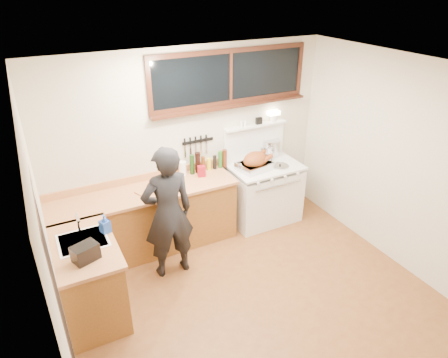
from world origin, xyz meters
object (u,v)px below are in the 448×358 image
cutting_board (155,187)px  roast_turkey (255,162)px  vintage_stove (263,191)px  man (168,213)px

cutting_board → roast_turkey: bearing=-1.1°
cutting_board → vintage_stove: bearing=0.7°
vintage_stove → man: 1.81m
roast_turkey → vintage_stove: bearing=14.7°
roast_turkey → man: bearing=-162.0°
vintage_stove → man: man is taller
man → cutting_board: 0.53m
vintage_stove → roast_turkey: size_ratio=3.03×
vintage_stove → cutting_board: 1.74m
man → cutting_board: size_ratio=3.42×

